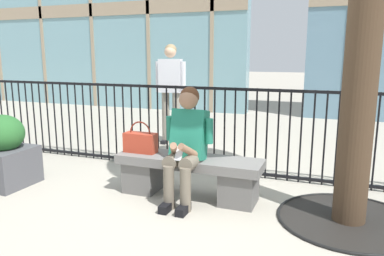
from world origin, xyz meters
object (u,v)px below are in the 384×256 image
Objects in this scene: seated_person_with_phone at (186,142)px; bystander_at_railing at (171,86)px; stone_bench at (189,173)px; planter at (4,153)px; handbag_on_bench at (140,142)px.

bystander_at_railing reaches higher than seated_person_with_phone.
planter is at bearing -168.78° from stone_bench.
seated_person_with_phone reaches higher than planter.
bystander_at_railing is (-1.20, 2.23, 0.73)m from stone_bench.
planter is (-1.60, -0.42, -0.18)m from handbag_on_bench.
handbag_on_bench reaches higher than stone_bench.
bystander_at_railing reaches higher than stone_bench.
seated_person_with_phone is 0.62m from handbag_on_bench.
handbag_on_bench is at bearing 14.78° from planter.
seated_person_with_phone is at bearing -79.73° from stone_bench.
planter is at bearing -172.15° from seated_person_with_phone.
stone_bench is 0.40m from seated_person_with_phone.
stone_bench is 2.23m from planter.
bystander_at_railing is at bearing 118.40° from stone_bench.
planter is (-2.18, -0.43, 0.12)m from stone_bench.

